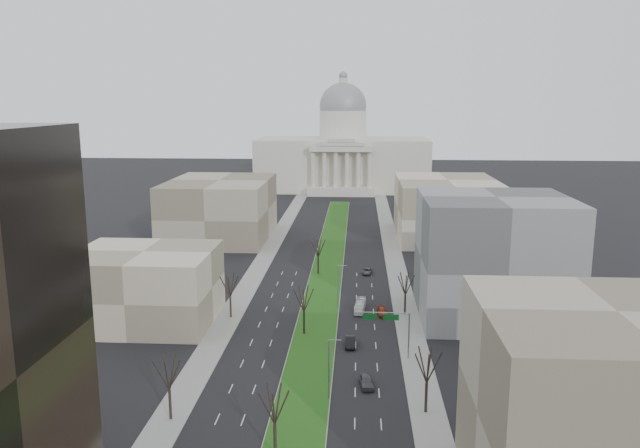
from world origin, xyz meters
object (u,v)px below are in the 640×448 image
at_px(car_grey_far, 367,271).
at_px(car_black, 350,342).
at_px(car_grey_near, 366,381).
at_px(car_red, 383,312).
at_px(box_van, 360,306).

bearing_deg(car_grey_far, car_black, -88.36).
relative_size(car_grey_near, car_red, 1.01).
bearing_deg(car_grey_far, car_grey_near, -84.84).
bearing_deg(car_grey_near, car_red, 76.03).
bearing_deg(box_van, car_red, -22.26).
height_order(car_grey_near, car_black, car_grey_near).
bearing_deg(car_grey_near, car_black, 92.12).
bearing_deg(car_grey_near, box_van, 83.95).
xyz_separation_m(car_grey_near, car_grey_far, (0.91, 61.63, -0.16)).
xyz_separation_m(car_black, car_grey_far, (3.53, 46.22, -0.15)).
height_order(car_grey_far, box_van, box_van).
height_order(car_black, box_van, box_van).
bearing_deg(car_grey_far, box_van, -87.71).
bearing_deg(car_black, car_red, 68.10).
xyz_separation_m(car_red, car_grey_far, (-2.67, 29.91, -0.03)).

